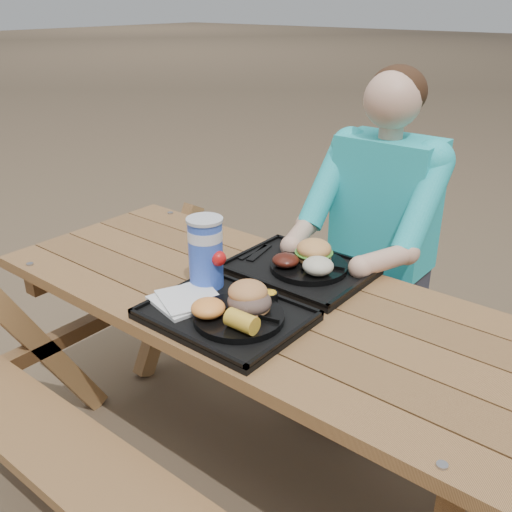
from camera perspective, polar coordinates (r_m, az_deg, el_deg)
The scene contains 18 objects.
ground at distance 2.26m, azimuth 0.00°, elevation -20.73°, with size 60.00×60.00×0.00m, color #999999.
picnic_table at distance 2.01m, azimuth 0.00°, elevation -13.19°, with size 1.80×1.49×0.75m, color #999999, non-canonical shape.
tray_near at distance 1.67m, azimuth -3.05°, elevation -6.03°, with size 0.45×0.35×0.02m, color black.
tray_far at distance 1.94m, azimuth 4.37°, elevation -1.47°, with size 0.45×0.35×0.02m, color black.
plate_near at distance 1.62m, azimuth -1.73°, elevation -6.11°, with size 0.26×0.26×0.02m, color black.
plate_far at distance 1.92m, azimuth 5.29°, elevation -1.07°, with size 0.26×0.26×0.02m, color black.
napkin_stack at distance 1.73m, azimuth -7.11°, elevation -4.30°, with size 0.18×0.18×0.02m, color silver.
soda_cup at distance 1.78m, azimuth -5.05°, elevation 0.22°, with size 0.11×0.11×0.22m, color blue.
condiment_bbq at distance 1.74m, azimuth -0.17°, elevation -3.69°, with size 0.05×0.05×0.03m, color black.
condiment_mustard at distance 1.71m, azimuth 1.34°, elevation -4.12°, with size 0.05×0.05×0.03m, color gold.
sandwich at distance 1.61m, azimuth -0.66°, elevation -3.41°, with size 0.12×0.12×0.12m, color #C98047, non-canonical shape.
mac_cheese at distance 1.60m, azimuth -4.82°, elevation -5.21°, with size 0.10×0.10×0.05m, color #FF9F43.
corn_cob at distance 1.53m, azimuth -1.43°, elevation -6.55°, with size 0.09×0.09×0.05m, color gold, non-canonical shape.
cutlery_far at distance 2.04m, azimuth 0.33°, elevation 0.32°, with size 0.03×0.15×0.01m, color black.
burger at distance 1.93m, azimuth 5.84°, elevation 1.13°, with size 0.12×0.12×0.11m, color #DB924D, non-canonical shape.
baked_beans at distance 1.89m, azimuth 2.99°, elevation -0.43°, with size 0.09×0.09×0.04m, color #43150D.
potato_salad at distance 1.84m, azimuth 6.22°, elevation -0.99°, with size 0.10×0.10×0.06m, color beige.
diner at distance 2.37m, azimuth 12.15°, elevation -0.18°, with size 0.48×0.84×1.28m, color #1AB8B8, non-canonical shape.
Camera 1 is at (1.00, -1.24, 1.61)m, focal length 40.00 mm.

